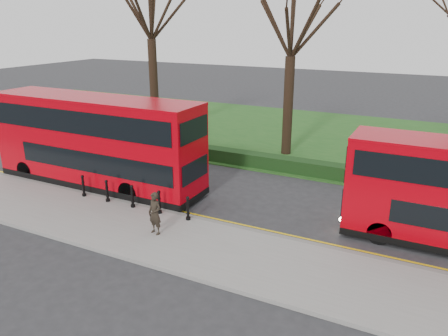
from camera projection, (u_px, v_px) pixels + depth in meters
The scene contains 12 objects.
ground at pixel (174, 204), 20.26m from camera, with size 120.00×120.00×0.00m, color #28282B.
pavement at pixel (133, 229), 17.70m from camera, with size 60.00×4.00×0.15m, color gray.
kerb at pixel (161, 211), 19.39m from camera, with size 60.00×0.25×0.16m, color slate.
grass_verge at pixel (282, 133), 32.93m from camera, with size 60.00×18.00×0.06m, color #1E501A.
hedge at pixel (236, 157), 25.88m from camera, with size 60.00×0.90×0.80m, color black.
yellow_line_outer at pixel (165, 210), 19.66m from camera, with size 60.00×0.10×0.01m, color yellow.
yellow_line_inner at pixel (168, 208), 19.83m from camera, with size 60.00×0.10×0.01m, color yellow.
tree_left at pixel (150, 4), 29.18m from camera, with size 8.02×8.02×12.54m.
tree_mid at pixel (292, 22), 25.27m from camera, with size 7.08×7.08×11.06m.
bollard_row at pixel (132, 197), 19.46m from camera, with size 5.94×0.15×1.00m.
bus_lead at pixel (96, 142), 21.89m from camera, with size 11.49×2.64×4.57m.
pedestrian at pixel (155, 213), 16.93m from camera, with size 0.62×0.41×1.71m, color black.
Camera 1 is at (10.47, -15.59, 8.13)m, focal length 35.00 mm.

